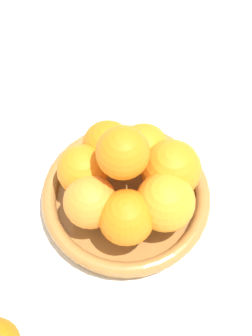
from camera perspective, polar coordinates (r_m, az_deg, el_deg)
ground_plane at (r=0.70m, az=0.00°, el=-4.22°), size 4.00×4.00×0.00m
fruit_bowl at (r=0.68m, az=0.00°, el=-3.55°), size 0.25×0.25×0.04m
orange_pile at (r=0.63m, az=0.56°, el=-1.06°), size 0.19×0.20×0.13m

